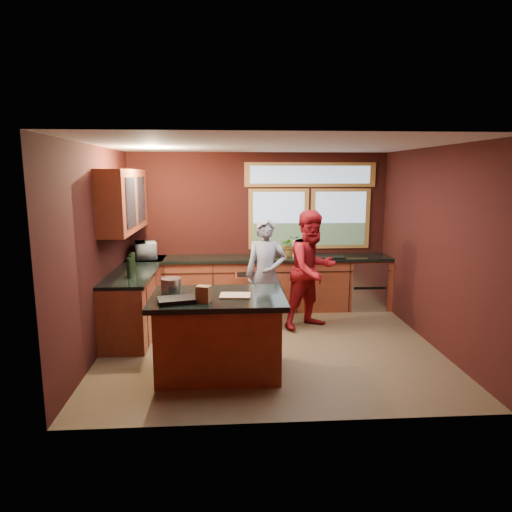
{
  "coord_description": "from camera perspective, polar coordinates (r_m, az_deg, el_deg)",
  "views": [
    {
      "loc": [
        -0.57,
        -5.97,
        2.34
      ],
      "look_at": [
        -0.15,
        0.4,
        1.18
      ],
      "focal_mm": 32.0,
      "sensor_mm": 36.0,
      "label": 1
    }
  ],
  "objects": [
    {
      "name": "paper_bag",
      "position": [
        5.07,
        -6.55,
        -4.73
      ],
      "size": [
        0.18,
        0.16,
        0.18
      ],
      "primitive_type": "cube",
      "rotation": [
        0.0,
        0.0,
        -0.33
      ],
      "color": "brown",
      "rests_on": "island"
    },
    {
      "name": "island",
      "position": [
        5.47,
        -4.71,
        -9.67
      ],
      "size": [
        1.55,
        1.05,
        0.95
      ],
      "color": "#5C2715",
      "rests_on": "floor"
    },
    {
      "name": "paper_towel",
      "position": [
        7.87,
        5.03,
        0.95
      ],
      "size": [
        0.12,
        0.12,
        0.28
      ],
      "primitive_type": "cylinder",
      "color": "white",
      "rests_on": "back_counter"
    },
    {
      "name": "black_tray",
      "position": [
        5.11,
        -9.91,
        -5.45
      ],
      "size": [
        0.45,
        0.36,
        0.05
      ],
      "primitive_type": "cube",
      "rotation": [
        0.0,
        0.0,
        0.23
      ],
      "color": "black",
      "rests_on": "island"
    },
    {
      "name": "left_counter",
      "position": [
        7.21,
        -14.7,
        -5.14
      ],
      "size": [
        0.64,
        2.3,
        0.93
      ],
      "color": "#5C2715",
      "rests_on": "floor"
    },
    {
      "name": "person_red",
      "position": [
        6.96,
        7.02,
        -1.72
      ],
      "size": [
        1.1,
        1.03,
        1.81
      ],
      "primitive_type": "imported",
      "rotation": [
        0.0,
        0.0,
        0.52
      ],
      "color": "maroon",
      "rests_on": "floor"
    },
    {
      "name": "microwave",
      "position": [
        7.87,
        -13.57,
        0.7
      ],
      "size": [
        0.45,
        0.57,
        0.28
      ],
      "primitive_type": "imported",
      "rotation": [
        0.0,
        0.0,
        1.8
      ],
      "color": "#999999",
      "rests_on": "left_counter"
    },
    {
      "name": "back_counter",
      "position": [
        7.93,
        1.93,
        -3.4
      ],
      "size": [
        4.5,
        0.64,
        0.93
      ],
      "color": "#5C2715",
      "rests_on": "floor"
    },
    {
      "name": "room_shell",
      "position": [
        6.32,
        -3.99,
        5.33
      ],
      "size": [
        4.52,
        4.02,
        2.71
      ],
      "color": "black",
      "rests_on": "ground"
    },
    {
      "name": "floor",
      "position": [
        6.44,
        1.63,
        -11.04
      ],
      "size": [
        4.5,
        4.5,
        0.0
      ],
      "primitive_type": "plane",
      "color": "brown",
      "rests_on": "ground"
    },
    {
      "name": "stock_pot",
      "position": [
        5.49,
        -10.54,
        -3.67
      ],
      "size": [
        0.24,
        0.24,
        0.18
      ],
      "primitive_type": "cylinder",
      "color": "#A8A8AD",
      "rests_on": "island"
    },
    {
      "name": "cutting_board",
      "position": [
        5.28,
        -2.62,
        -4.97
      ],
      "size": [
        0.37,
        0.28,
        0.02
      ],
      "primitive_type": "cube",
      "rotation": [
        0.0,
        0.0,
        -0.09
      ],
      "color": "tan",
      "rests_on": "island"
    },
    {
      "name": "person_grey",
      "position": [
        6.85,
        1.25,
        -2.35
      ],
      "size": [
        0.67,
        0.49,
        1.69
      ],
      "primitive_type": "imported",
      "rotation": [
        0.0,
        0.0,
        -0.15
      ],
      "color": "slate",
      "rests_on": "floor"
    },
    {
      "name": "potted_plant",
      "position": [
        7.9,
        4.27,
        1.28
      ],
      "size": [
        0.32,
        0.28,
        0.36
      ],
      "primitive_type": "imported",
      "color": "#999999",
      "rests_on": "back_counter"
    }
  ]
}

